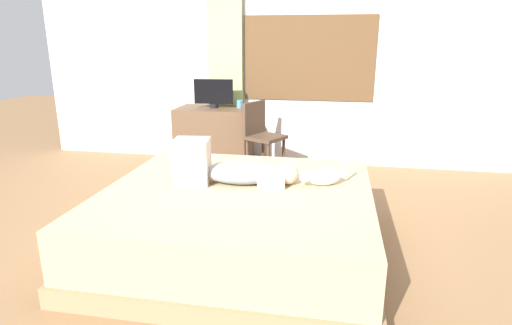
{
  "coord_description": "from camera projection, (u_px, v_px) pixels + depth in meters",
  "views": [
    {
      "loc": [
        0.71,
        -2.86,
        1.55
      ],
      "look_at": [
        0.13,
        0.2,
        0.65
      ],
      "focal_mm": 29.69,
      "sensor_mm": 36.0,
      "label": 1
    }
  ],
  "objects": [
    {
      "name": "chair_by_desk",
      "position": [
        261.0,
        133.0,
        4.93
      ],
      "size": [
        0.51,
        0.51,
        0.86
      ],
      "color": "#4C3828",
      "rests_on": "ground"
    },
    {
      "name": "tv_monitor",
      "position": [
        214.0,
        93.0,
        5.18
      ],
      "size": [
        0.48,
        0.1,
        0.35
      ],
      "color": "black",
      "rests_on": "desk"
    },
    {
      "name": "back_wall_with_window",
      "position": [
        282.0,
        48.0,
        5.27
      ],
      "size": [
        6.4,
        0.14,
        2.9
      ],
      "color": "silver",
      "rests_on": "ground"
    },
    {
      "name": "person_lying",
      "position": [
        229.0,
        169.0,
        3.2
      ],
      "size": [
        0.94,
        0.37,
        0.34
      ],
      "color": "#8C939E",
      "rests_on": "bed"
    },
    {
      "name": "bed",
      "position": [
        238.0,
        220.0,
        3.18
      ],
      "size": [
        1.99,
        1.9,
        0.5
      ],
      "color": "#997A56",
      "rests_on": "ground"
    },
    {
      "name": "cup",
      "position": [
        240.0,
        104.0,
        5.19
      ],
      "size": [
        0.07,
        0.07,
        0.1
      ],
      "primitive_type": "cylinder",
      "color": "teal",
      "rests_on": "desk"
    },
    {
      "name": "curtain_left",
      "position": [
        225.0,
        69.0,
        5.35
      ],
      "size": [
        0.44,
        0.06,
        2.39
      ],
      "primitive_type": "cube",
      "color": "#ADCC75",
      "rests_on": "ground"
    },
    {
      "name": "cat",
      "position": [
        322.0,
        177.0,
        3.16
      ],
      "size": [
        0.34,
        0.21,
        0.21
      ],
      "color": "silver",
      "rests_on": "bed"
    },
    {
      "name": "desk",
      "position": [
        214.0,
        137.0,
        5.33
      ],
      "size": [
        0.9,
        0.56,
        0.74
      ],
      "color": "brown",
      "rests_on": "ground"
    },
    {
      "name": "ground_plane",
      "position": [
        235.0,
        249.0,
        3.25
      ],
      "size": [
        16.0,
        16.0,
        0.0
      ],
      "primitive_type": "plane",
      "color": "olive"
    }
  ]
}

